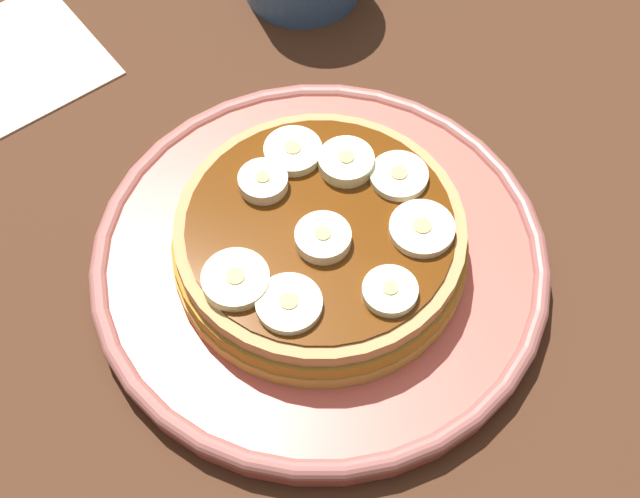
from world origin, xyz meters
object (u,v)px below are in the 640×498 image
plate (320,261)px  banana_slice_7 (259,186)px  banana_slice_1 (289,304)px  napkin (12,61)px  banana_slice_5 (346,163)px  banana_slice_3 (293,152)px  banana_slice_6 (422,229)px  banana_slice_0 (323,238)px  banana_slice_4 (236,280)px  banana_slice_2 (399,177)px  pancake_stack (318,240)px  banana_slice_8 (390,292)px

plate → banana_slice_7: size_ratio=9.45×
banana_slice_1 → napkin: bearing=-8.7°
banana_slice_1 → banana_slice_5: banana_slice_5 is taller
banana_slice_3 → napkin: (22.05, 3.22, -4.81)cm
banana_slice_1 → banana_slice_3: banana_slice_3 is taller
banana_slice_1 → banana_slice_6: 8.29cm
banana_slice_0 → banana_slice_3: (4.99, -3.45, -0.09)cm
plate → banana_slice_6: 6.66cm
banana_slice_5 → banana_slice_6: (-5.79, 0.83, -0.16)cm
banana_slice_6 → banana_slice_7: banana_slice_7 is taller
banana_slice_0 → banana_slice_6: 5.27cm
banana_slice_1 → banana_slice_3: 9.71cm
banana_slice_0 → banana_slice_1: banana_slice_0 is taller
banana_slice_4 → banana_slice_6: 10.19cm
banana_slice_2 → banana_slice_4: banana_slice_4 is taller
banana_slice_7 → napkin: size_ratio=0.25×
banana_slice_1 → banana_slice_2: bearing=-86.8°
banana_slice_0 → banana_slice_7: size_ratio=1.09×
plate → pancake_stack: 2.11cm
pancake_stack → banana_slice_0: (-0.93, 0.75, 1.92)cm
pancake_stack → banana_slice_6: banana_slice_6 is taller
banana_slice_5 → banana_slice_7: size_ratio=1.13×
banana_slice_2 → banana_slice_8: same height
plate → banana_slice_8: (-5.45, 1.04, 3.92)cm
banana_slice_8 → banana_slice_0: bearing=-3.5°
banana_slice_6 → banana_slice_4: bearing=57.5°
banana_slice_2 → banana_slice_5: (2.75, 1.20, 0.18)cm
banana_slice_2 → banana_slice_4: size_ratio=0.92×
banana_slice_2 → banana_slice_7: bearing=45.3°
banana_slice_6 → banana_slice_7: 9.13cm
plate → banana_slice_2: banana_slice_2 is taller
banana_slice_3 → napkin: 22.79cm
banana_slice_7 → banana_slice_5: bearing=-121.9°
pancake_stack → banana_slice_0: 2.26cm
banana_slice_0 → banana_slice_7: bearing=-4.7°
banana_slice_4 → banana_slice_7: banana_slice_7 is taller
banana_slice_6 → banana_slice_7: size_ratio=1.28×
plate → pancake_stack: size_ratio=1.53×
plate → banana_slice_7: banana_slice_7 is taller
banana_slice_4 → napkin: size_ratio=0.32×
banana_slice_4 → pancake_stack: bearing=-99.6°
banana_slice_1 → banana_slice_8: same height
napkin → banana_slice_8: bearing=179.1°
pancake_stack → banana_slice_3: 5.21cm
plate → napkin: size_ratio=2.35×
plate → pancake_stack: pancake_stack is taller
banana_slice_4 → banana_slice_3: bearing=-69.1°
banana_slice_4 → banana_slice_8: (-6.49, -4.47, -0.02)cm
banana_slice_8 → napkin: banana_slice_8 is taller
plate → banana_slice_4: size_ratio=7.35×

